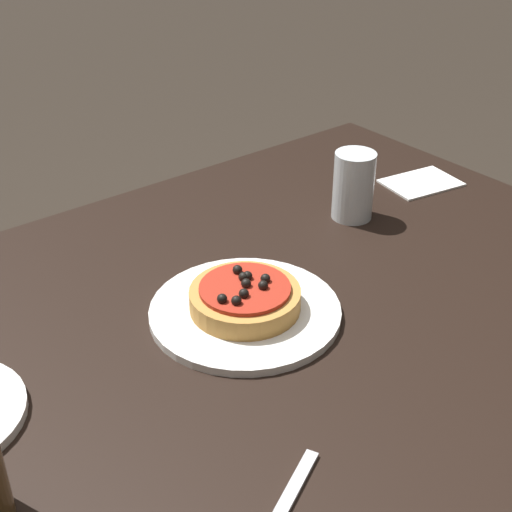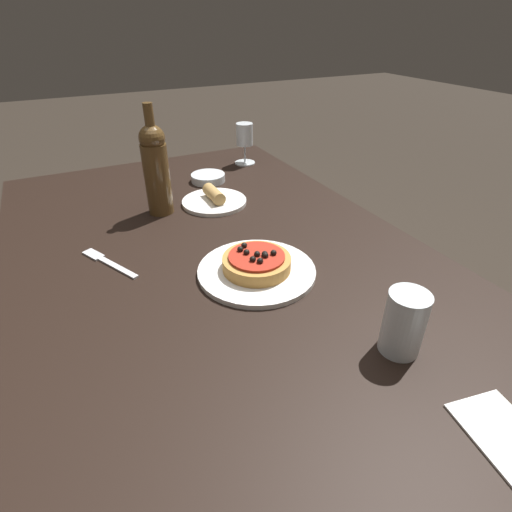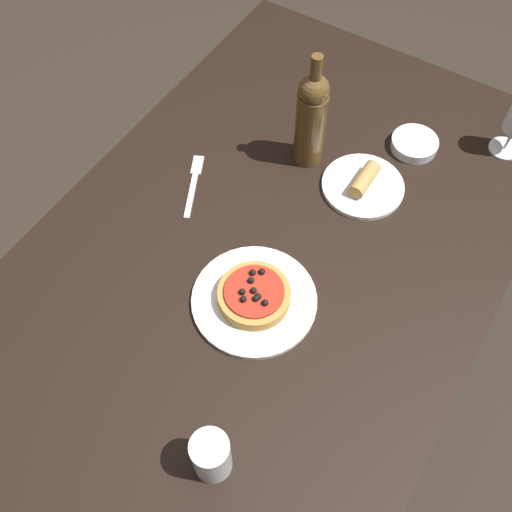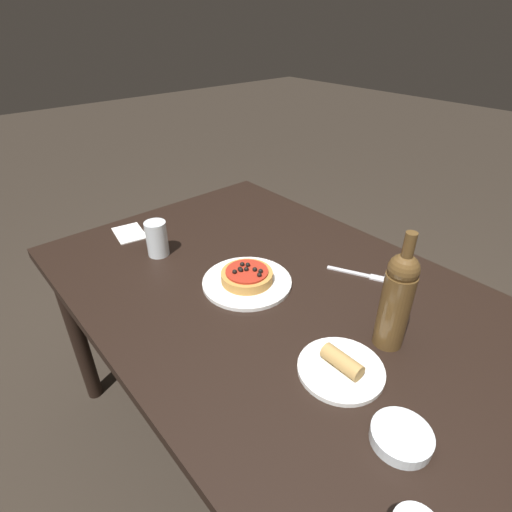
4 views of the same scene
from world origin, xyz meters
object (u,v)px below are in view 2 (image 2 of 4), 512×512
(pizza, at_px, (257,262))
(wine_glass, at_px, (245,137))
(dining_table, at_px, (219,277))
(water_cup, at_px, (404,323))
(side_bowl, at_px, (208,178))
(wine_bottle, at_px, (156,168))
(fork, at_px, (107,262))
(dinner_plate, at_px, (257,271))
(side_plate, at_px, (214,200))

(pizza, height_order, wine_glass, wine_glass)
(dining_table, bearing_deg, water_cup, 19.67)
(dining_table, distance_m, wine_glass, 0.70)
(dining_table, distance_m, side_bowl, 0.49)
(wine_bottle, distance_m, fork, 0.32)
(dining_table, height_order, wine_bottle, wine_bottle)
(dinner_plate, distance_m, wine_glass, 0.77)
(dinner_plate, height_order, water_cup, water_cup)
(dinner_plate, height_order, side_bowl, side_bowl)
(dining_table, height_order, dinner_plate, dinner_plate)
(side_bowl, height_order, fork, side_bowl)
(fork, bearing_deg, wine_bottle, -67.74)
(dining_table, xyz_separation_m, side_plate, (-0.28, 0.10, 0.09))
(water_cup, bearing_deg, wine_glass, 169.75)
(dinner_plate, relative_size, wine_bottle, 0.87)
(wine_glass, height_order, wine_bottle, wine_bottle)
(dinner_plate, height_order, fork, dinner_plate)
(water_cup, bearing_deg, wine_bottle, -163.27)
(pizza, xyz_separation_m, fork, (-0.20, -0.30, -0.03))
(dinner_plate, distance_m, fork, 0.36)
(dining_table, distance_m, water_cup, 0.50)
(wine_glass, relative_size, side_bowl, 1.30)
(dining_table, height_order, fork, fork)
(water_cup, height_order, side_plate, water_cup)
(side_plate, bearing_deg, water_cup, 4.78)
(dining_table, distance_m, dinner_plate, 0.16)
(dinner_plate, distance_m, pizza, 0.02)
(pizza, relative_size, wine_glass, 1.01)
(pizza, bearing_deg, dinner_plate, 66.78)
(wine_glass, xyz_separation_m, side_plate, (0.30, -0.25, -0.09))
(pizza, distance_m, side_bowl, 0.60)
(pizza, distance_m, wine_bottle, 0.44)
(pizza, xyz_separation_m, side_plate, (-0.40, 0.06, -0.02))
(fork, distance_m, side_plate, 0.41)
(dining_table, bearing_deg, dinner_plate, 19.65)
(pizza, xyz_separation_m, side_bowl, (-0.59, 0.11, -0.02))
(water_cup, xyz_separation_m, side_bowl, (-0.92, -0.01, -0.05))
(wine_bottle, xyz_separation_m, side_bowl, (-0.17, 0.21, -0.12))
(wine_glass, distance_m, fork, 0.79)
(wine_bottle, xyz_separation_m, water_cup, (0.74, 0.22, -0.08))
(wine_bottle, bearing_deg, wine_glass, 125.14)
(dining_table, xyz_separation_m, side_bowl, (-0.46, 0.15, 0.09))
(pizza, relative_size, fork, 0.85)
(dining_table, distance_m, pizza, 0.17)
(fork, bearing_deg, side_plate, -86.41)
(dinner_plate, xyz_separation_m, wine_bottle, (-0.42, -0.11, 0.13))
(pizza, relative_size, water_cup, 1.30)
(side_bowl, distance_m, fork, 0.56)
(dinner_plate, xyz_separation_m, water_cup, (0.33, 0.12, 0.05))
(wine_bottle, height_order, fork, wine_bottle)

